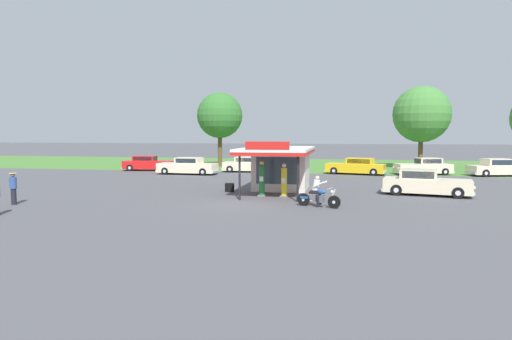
{
  "coord_description": "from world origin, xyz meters",
  "views": [
    {
      "loc": [
        5.06,
        -21.99,
        3.64
      ],
      "look_at": [
        -0.24,
        4.5,
        1.4
      ],
      "focal_mm": 29.99,
      "sensor_mm": 36.0,
      "label": 1
    }
  ],
  "objects_px": {
    "parked_car_back_row_far_right": "(149,164)",
    "motorcycle_with_rider": "(318,194)",
    "parked_car_back_row_centre_right": "(356,167)",
    "bystander_standing_back_lot": "(13,188)",
    "spare_tire_stack": "(230,187)",
    "parked_car_back_row_right": "(424,167)",
    "gas_pump_offside": "(284,182)",
    "parked_car_back_row_centre": "(248,165)",
    "gas_pump_nearside": "(262,180)",
    "parked_car_second_row_spare": "(188,167)",
    "featured_classic_sedan": "(425,183)",
    "parked_car_back_row_far_left": "(499,168)"
  },
  "relations": [
    {
      "from": "parked_car_back_row_far_right",
      "to": "motorcycle_with_rider",
      "type": "bearing_deg",
      "value": -46.15
    },
    {
      "from": "parked_car_back_row_centre_right",
      "to": "bystander_standing_back_lot",
      "type": "bearing_deg",
      "value": -130.61
    },
    {
      "from": "parked_car_back_row_far_right",
      "to": "spare_tire_stack",
      "type": "distance_m",
      "value": 18.69
    },
    {
      "from": "parked_car_back_row_right",
      "to": "bystander_standing_back_lot",
      "type": "distance_m",
      "value": 32.55
    },
    {
      "from": "gas_pump_offside",
      "to": "parked_car_back_row_centre",
      "type": "distance_m",
      "value": 16.93
    },
    {
      "from": "motorcycle_with_rider",
      "to": "parked_car_back_row_far_right",
      "type": "height_order",
      "value": "motorcycle_with_rider"
    },
    {
      "from": "gas_pump_nearside",
      "to": "parked_car_back_row_centre_right",
      "type": "distance_m",
      "value": 16.64
    },
    {
      "from": "gas_pump_nearside",
      "to": "parked_car_back_row_right",
      "type": "height_order",
      "value": "gas_pump_nearside"
    },
    {
      "from": "parked_car_second_row_spare",
      "to": "gas_pump_nearside",
      "type": "bearing_deg",
      "value": -53.49
    },
    {
      "from": "parked_car_back_row_right",
      "to": "featured_classic_sedan",
      "type": "bearing_deg",
      "value": -99.72
    },
    {
      "from": "motorcycle_with_rider",
      "to": "parked_car_second_row_spare",
      "type": "xyz_separation_m",
      "value": [
        -12.73,
        15.66,
        0.06
      ]
    },
    {
      "from": "parked_car_back_row_centre_right",
      "to": "parked_car_back_row_far_left",
      "type": "bearing_deg",
      "value": 3.77
    },
    {
      "from": "parked_car_back_row_centre",
      "to": "parked_car_back_row_far_right",
      "type": "relative_size",
      "value": 0.92
    },
    {
      "from": "parked_car_back_row_centre",
      "to": "parked_car_back_row_centre_right",
      "type": "xyz_separation_m",
      "value": [
        10.32,
        -0.39,
        0.02
      ]
    },
    {
      "from": "spare_tire_stack",
      "to": "parked_car_back_row_right",
      "type": "bearing_deg",
      "value": 45.86
    },
    {
      "from": "gas_pump_nearside",
      "to": "parked_car_back_row_centre",
      "type": "height_order",
      "value": "gas_pump_nearside"
    },
    {
      "from": "motorcycle_with_rider",
      "to": "featured_classic_sedan",
      "type": "xyz_separation_m",
      "value": [
        6.11,
        5.54,
        0.05
      ]
    },
    {
      "from": "gas_pump_nearside",
      "to": "spare_tire_stack",
      "type": "bearing_deg",
      "value": 146.14
    },
    {
      "from": "gas_pump_offside",
      "to": "bystander_standing_back_lot",
      "type": "height_order",
      "value": "gas_pump_offside"
    },
    {
      "from": "parked_car_back_row_centre_right",
      "to": "parked_car_second_row_spare",
      "type": "bearing_deg",
      "value": -168.81
    },
    {
      "from": "motorcycle_with_rider",
      "to": "parked_car_second_row_spare",
      "type": "bearing_deg",
      "value": 129.1
    },
    {
      "from": "featured_classic_sedan",
      "to": "parked_car_second_row_spare",
      "type": "xyz_separation_m",
      "value": [
        -18.83,
        10.12,
        0.01
      ]
    },
    {
      "from": "parked_car_back_row_centre",
      "to": "parked_car_back_row_centre_right",
      "type": "distance_m",
      "value": 10.33
    },
    {
      "from": "parked_car_back_row_far_left",
      "to": "parked_car_back_row_centre_right",
      "type": "bearing_deg",
      "value": -176.23
    },
    {
      "from": "motorcycle_with_rider",
      "to": "featured_classic_sedan",
      "type": "bearing_deg",
      "value": 42.22
    },
    {
      "from": "parked_car_back_row_far_right",
      "to": "parked_car_back_row_far_left",
      "type": "distance_m",
      "value": 32.88
    },
    {
      "from": "parked_car_back_row_far_left",
      "to": "parked_car_second_row_spare",
      "type": "distance_m",
      "value": 27.76
    },
    {
      "from": "parked_car_back_row_far_left",
      "to": "spare_tire_stack",
      "type": "bearing_deg",
      "value": -144.43
    },
    {
      "from": "featured_classic_sedan",
      "to": "spare_tire_stack",
      "type": "height_order",
      "value": "featured_classic_sedan"
    },
    {
      "from": "parked_car_back_row_centre_right",
      "to": "parked_car_back_row_right",
      "type": "height_order",
      "value": "parked_car_back_row_right"
    },
    {
      "from": "parked_car_back_row_far_right",
      "to": "spare_tire_stack",
      "type": "xyz_separation_m",
      "value": [
        12.25,
        -14.11,
        -0.42
      ]
    },
    {
      "from": "gas_pump_offside",
      "to": "bystander_standing_back_lot",
      "type": "distance_m",
      "value": 14.52
    },
    {
      "from": "parked_car_back_row_centre_right",
      "to": "parked_car_back_row_far_left",
      "type": "distance_m",
      "value": 12.32
    },
    {
      "from": "gas_pump_nearside",
      "to": "featured_classic_sedan",
      "type": "xyz_separation_m",
      "value": [
        9.55,
        2.42,
        -0.26
      ]
    },
    {
      "from": "parked_car_back_row_centre_right",
      "to": "motorcycle_with_rider",
      "type": "bearing_deg",
      "value": -97.56
    },
    {
      "from": "bystander_standing_back_lot",
      "to": "gas_pump_offside",
      "type": "bearing_deg",
      "value": 22.27
    },
    {
      "from": "parked_car_back_row_centre_right",
      "to": "gas_pump_offside",
      "type": "bearing_deg",
      "value": -106.53
    },
    {
      "from": "gas_pump_offside",
      "to": "parked_car_back_row_far_right",
      "type": "relative_size",
      "value": 0.36
    },
    {
      "from": "motorcycle_with_rider",
      "to": "featured_classic_sedan",
      "type": "relative_size",
      "value": 0.41
    },
    {
      "from": "motorcycle_with_rider",
      "to": "spare_tire_stack",
      "type": "xyz_separation_m",
      "value": [
        -5.85,
        4.73,
        -0.38
      ]
    },
    {
      "from": "parked_car_back_row_far_right",
      "to": "parked_car_back_row_right",
      "type": "distance_m",
      "value": 26.61
    },
    {
      "from": "parked_car_back_row_centre",
      "to": "spare_tire_stack",
      "type": "relative_size",
      "value": 8.4
    },
    {
      "from": "parked_car_back_row_far_left",
      "to": "bystander_standing_back_lot",
      "type": "relative_size",
      "value": 3.36
    },
    {
      "from": "parked_car_back_row_centre_right",
      "to": "parked_car_back_row_far_left",
      "type": "height_order",
      "value": "parked_car_back_row_far_left"
    },
    {
      "from": "parked_car_back_row_centre_right",
      "to": "spare_tire_stack",
      "type": "relative_size",
      "value": 9.44
    },
    {
      "from": "gas_pump_offside",
      "to": "parked_car_back_row_right",
      "type": "height_order",
      "value": "gas_pump_offside"
    },
    {
      "from": "parked_car_back_row_centre",
      "to": "spare_tire_stack",
      "type": "height_order",
      "value": "parked_car_back_row_centre"
    },
    {
      "from": "parked_car_back_row_right",
      "to": "parked_car_back_row_centre_right",
      "type": "bearing_deg",
      "value": -171.91
    },
    {
      "from": "featured_classic_sedan",
      "to": "parked_car_second_row_spare",
      "type": "relative_size",
      "value": 0.95
    },
    {
      "from": "parked_car_back_row_centre",
      "to": "spare_tire_stack",
      "type": "xyz_separation_m",
      "value": [
        1.99,
        -14.33,
        -0.41
      ]
    }
  ]
}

